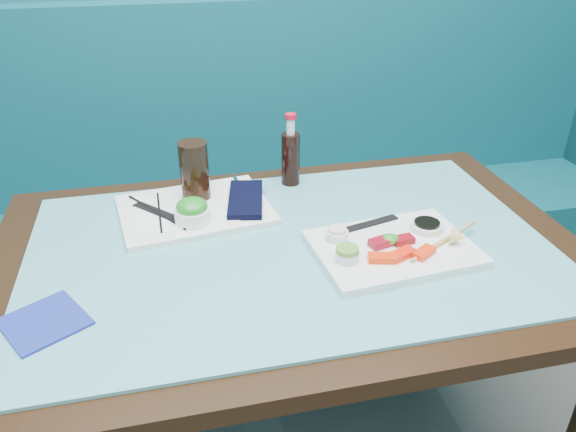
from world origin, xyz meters
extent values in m
cube|color=#0E515C|center=(0.00, 2.22, 0.23)|extent=(3.00, 0.55, 0.45)
cube|color=#0E515C|center=(0.00, 2.44, 0.70)|extent=(3.00, 0.12, 0.95)
cube|color=black|center=(0.00, 1.45, 0.73)|extent=(1.40, 0.90, 0.04)
cylinder|color=black|center=(-0.62, 1.82, 0.35)|extent=(0.06, 0.06, 0.71)
cylinder|color=black|center=(0.62, 1.82, 0.35)|extent=(0.06, 0.06, 0.71)
cube|color=#59AAB2|center=(0.00, 1.45, 0.75)|extent=(1.22, 0.76, 0.01)
cube|color=white|center=(0.23, 1.37, 0.77)|extent=(0.38, 0.29, 0.02)
cube|color=#FF320A|center=(0.18, 1.31, 0.78)|extent=(0.07, 0.04, 0.02)
cube|color=#FF1F0A|center=(0.23, 1.32, 0.78)|extent=(0.07, 0.05, 0.01)
cube|color=#FF2F0A|center=(0.28, 1.31, 0.78)|extent=(0.06, 0.06, 0.01)
cube|color=maroon|center=(0.20, 1.37, 0.79)|extent=(0.06, 0.05, 0.02)
cube|color=maroon|center=(0.25, 1.37, 0.78)|extent=(0.05, 0.04, 0.02)
ellipsoid|color=#28881F|center=(0.22, 1.38, 0.79)|extent=(0.05, 0.05, 0.02)
cylinder|color=silver|center=(0.10, 1.33, 0.79)|extent=(0.07, 0.07, 0.02)
cylinder|color=#5D932F|center=(0.10, 1.33, 0.80)|extent=(0.06, 0.06, 0.01)
cylinder|color=white|center=(0.11, 1.42, 0.79)|extent=(0.07, 0.07, 0.02)
cylinder|color=beige|center=(0.11, 1.42, 0.80)|extent=(0.05, 0.05, 0.01)
cylinder|color=silver|center=(0.33, 1.42, 0.78)|extent=(0.08, 0.08, 0.02)
cylinder|color=black|center=(0.33, 1.42, 0.80)|extent=(0.07, 0.07, 0.01)
cone|color=#F2DB72|center=(0.37, 1.34, 0.80)|extent=(0.05, 0.05, 0.04)
cube|color=black|center=(0.21, 1.47, 0.78)|extent=(0.15, 0.06, 0.00)
cylinder|color=tan|center=(0.34, 1.35, 0.78)|extent=(0.18, 0.09, 0.01)
cylinder|color=tan|center=(0.35, 1.35, 0.78)|extent=(0.22, 0.13, 0.01)
cube|color=white|center=(-0.21, 1.67, 0.77)|extent=(0.42, 0.33, 0.01)
cube|color=white|center=(-0.21, 1.67, 0.77)|extent=(0.32, 0.24, 0.00)
cylinder|color=white|center=(-0.22, 1.59, 0.79)|extent=(0.11, 0.11, 0.04)
ellipsoid|color=#1E851F|center=(-0.22, 1.59, 0.82)|extent=(0.09, 0.09, 0.04)
cylinder|color=black|center=(-0.20, 1.72, 0.85)|extent=(0.09, 0.09, 0.16)
cube|color=black|center=(-0.07, 1.67, 0.78)|extent=(0.13, 0.22, 0.02)
cylinder|color=silver|center=(-0.08, 1.77, 0.78)|extent=(0.02, 0.09, 0.01)
cylinder|color=black|center=(-0.31, 1.66, 0.78)|extent=(0.14, 0.21, 0.01)
cylinder|color=black|center=(-0.30, 1.66, 0.78)|extent=(0.01, 0.21, 0.01)
cube|color=black|center=(-0.30, 1.66, 0.77)|extent=(0.13, 0.14, 0.00)
cylinder|color=black|center=(0.08, 1.78, 0.83)|extent=(0.06, 0.06, 0.15)
cylinder|color=white|center=(0.08, 1.78, 0.93)|extent=(0.03, 0.03, 0.05)
cylinder|color=red|center=(0.08, 1.78, 0.96)|extent=(0.04, 0.04, 0.01)
cube|color=navy|center=(-0.53, 1.28, 0.76)|extent=(0.19, 0.19, 0.01)
camera|label=1|loc=(-0.26, 0.35, 1.47)|focal=35.00mm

